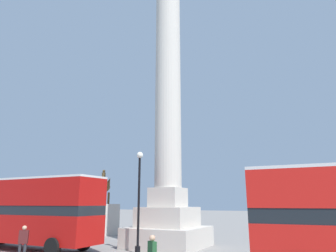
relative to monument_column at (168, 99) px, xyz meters
The scene contains 6 objects.
ground_plane 10.33m from the monument_column, ahead, with size 200.00×200.00×0.00m, color gray.
monument_column is the anchor object (origin of this frame).
bus_a 12.07m from the monument_column, 145.64° to the right, with size 10.66×2.94×4.36m.
equestrian_statue 13.35m from the monument_column, 155.00° to the left, with size 3.49×2.99×5.95m.
street_lamp 7.85m from the monument_column, 96.39° to the right, with size 0.39×0.39×5.90m.
pedestrian_by_plinth 12.89m from the monument_column, 118.35° to the right, with size 0.46×0.42×1.70m.
Camera 1 is at (9.74, -18.63, 2.80)m, focal length 32.00 mm.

